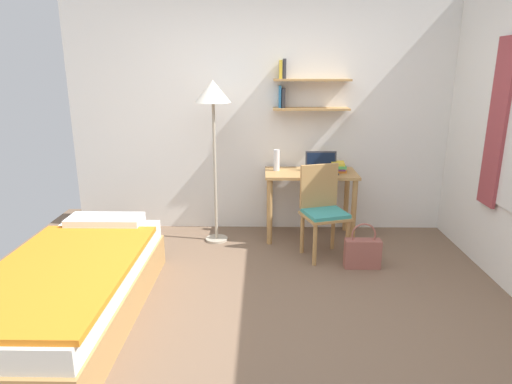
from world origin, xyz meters
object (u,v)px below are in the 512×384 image
object	(u,v)px
laptop	(321,167)
book_stack	(338,167)
desk_chair	(323,208)
standing_lamp	(213,102)
handbag	(362,252)
desk	(310,186)
bed	(71,290)
water_bottle	(277,160)

from	to	relation	value
laptop	book_stack	world-z (taller)	laptop
desk_chair	standing_lamp	bearing A→B (deg)	161.79
handbag	desk	bearing A→B (deg)	118.50
bed	water_bottle	bearing A→B (deg)	48.79
standing_lamp	handbag	bearing A→B (deg)	-24.48
desk_chair	laptop	xyz separation A→B (m)	(0.03, 0.49, 0.30)
standing_lamp	handbag	size ratio (longest dim) A/B	3.86
book_stack	desk_chair	bearing A→B (deg)	-112.91
desk	book_stack	bearing A→B (deg)	3.48
handbag	bed	bearing A→B (deg)	-158.38
desk	book_stack	world-z (taller)	book_stack
laptop	desk_chair	bearing A→B (deg)	-93.88
standing_lamp	water_bottle	xyz separation A→B (m)	(0.65, 0.19, -0.63)
bed	desk	bearing A→B (deg)	41.67
desk	laptop	bearing A→B (deg)	2.09
bed	water_bottle	size ratio (longest dim) A/B	8.94
laptop	book_stack	distance (m)	0.18
water_bottle	desk	bearing A→B (deg)	-10.12
book_stack	handbag	bearing A→B (deg)	-80.45
bed	desk_chair	bearing A→B (deg)	31.51
bed	water_bottle	distance (m)	2.44
bed	standing_lamp	bearing A→B (deg)	60.27
bed	standing_lamp	world-z (taller)	standing_lamp
desk_chair	book_stack	bearing A→B (deg)	67.09
desk	book_stack	xyz separation A→B (m)	(0.29, 0.02, 0.20)
standing_lamp	book_stack	size ratio (longest dim) A/B	7.49
bed	book_stack	bearing A→B (deg)	38.00
standing_lamp	book_stack	distance (m)	1.48
book_stack	water_bottle	bearing A→B (deg)	175.83
desk_chair	book_stack	xyz separation A→B (m)	(0.21, 0.50, 0.30)
desk_chair	standing_lamp	xyz separation A→B (m)	(-1.09, 0.36, 0.99)
desk_chair	water_bottle	size ratio (longest dim) A/B	3.96
bed	book_stack	size ratio (longest dim) A/B	9.00
laptop	handbag	size ratio (longest dim) A/B	0.77
bed	laptop	size ratio (longest dim) A/B	6.02
water_bottle	handbag	world-z (taller)	water_bottle
desk_chair	handbag	bearing A→B (deg)	-40.51
bed	laptop	distance (m)	2.72
desk	handbag	bearing A→B (deg)	-61.50
bed	water_bottle	world-z (taller)	water_bottle
desk	water_bottle	xyz separation A→B (m)	(-0.37, 0.07, 0.27)
desk	desk_chair	size ratio (longest dim) A/B	1.08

